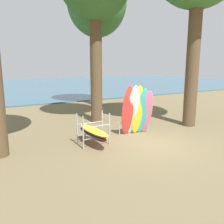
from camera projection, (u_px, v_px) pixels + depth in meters
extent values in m
plane|color=brown|center=(149.00, 143.00, 9.32)|extent=(80.00, 80.00, 0.00)
cube|color=#38607A|center=(22.00, 86.00, 34.23)|extent=(80.00, 36.00, 0.10)
cylinder|color=brown|center=(193.00, 57.00, 11.40)|extent=(0.64, 0.64, 6.87)
cylinder|color=brown|center=(96.00, 64.00, 12.30)|extent=(0.63, 0.63, 6.22)
cylinder|color=#4C3823|center=(98.00, 65.00, 17.45)|extent=(0.61, 0.61, 6.14)
ellipsoid|color=#387033|center=(97.00, 2.00, 16.58)|extent=(4.26, 4.26, 4.90)
ellipsoid|color=red|center=(128.00, 111.00, 10.03)|extent=(0.65, 0.70, 2.23)
ellipsoid|color=white|center=(133.00, 110.00, 10.12)|extent=(0.66, 0.83, 2.25)
ellipsoid|color=yellow|center=(137.00, 110.00, 10.20)|extent=(0.65, 0.70, 2.22)
ellipsoid|color=#38B2AD|center=(142.00, 111.00, 10.30)|extent=(0.66, 0.74, 2.11)
ellipsoid|color=pink|center=(147.00, 112.00, 10.40)|extent=(0.69, 0.80, 2.01)
cylinder|color=#9EA0A5|center=(120.00, 129.00, 10.36)|extent=(0.04, 0.04, 0.55)
cylinder|color=#9EA0A5|center=(148.00, 126.00, 10.78)|extent=(0.04, 0.04, 0.55)
cylinder|color=#9EA0A5|center=(134.00, 122.00, 10.51)|extent=(1.53, 0.36, 0.04)
cylinder|color=#9EA0A5|center=(83.00, 133.00, 8.53)|extent=(0.05, 0.05, 1.25)
cylinder|color=#9EA0A5|center=(109.00, 129.00, 9.07)|extent=(0.05, 0.05, 1.25)
cylinder|color=#9EA0A5|center=(77.00, 129.00, 9.04)|extent=(0.05, 0.05, 1.25)
cylinder|color=#9EA0A5|center=(102.00, 125.00, 9.58)|extent=(0.05, 0.05, 1.25)
cylinder|color=#9EA0A5|center=(97.00, 138.00, 8.85)|extent=(1.10, 0.04, 0.04)
cylinder|color=#9EA0A5|center=(97.00, 126.00, 8.76)|extent=(1.10, 0.04, 0.04)
cylinder|color=#9EA0A5|center=(90.00, 134.00, 9.36)|extent=(1.10, 0.04, 0.04)
cylinder|color=#9EA0A5|center=(90.00, 123.00, 9.27)|extent=(1.10, 0.04, 0.04)
ellipsoid|color=red|center=(94.00, 134.00, 9.11)|extent=(0.64, 2.13, 0.06)
ellipsoid|color=black|center=(92.00, 133.00, 9.06)|extent=(0.51, 2.10, 0.06)
ellipsoid|color=orange|center=(94.00, 131.00, 9.09)|extent=(0.57, 2.12, 0.06)
ellipsoid|color=yellow|center=(93.00, 130.00, 9.06)|extent=(0.54, 2.11, 0.06)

